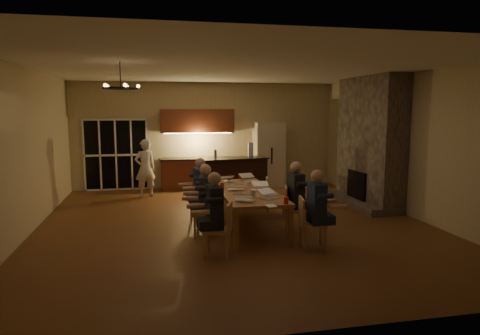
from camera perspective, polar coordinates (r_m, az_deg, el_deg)
name	(u,v)px	position (r m, az deg, el deg)	size (l,w,h in m)	color
floor	(234,224)	(9.08, -0.80, -7.52)	(9.00, 9.00, 0.00)	brown
back_wall	(206,135)	(13.25, -4.53, 4.31)	(8.00, 0.04, 3.20)	beige
left_wall	(23,152)	(8.96, -26.98, 1.84)	(0.04, 9.00, 3.20)	beige
right_wall	(409,145)	(10.34, 21.66, 2.82)	(0.04, 9.00, 3.20)	beige
ceiling	(234,68)	(8.80, -0.84, 13.16)	(8.00, 9.00, 0.04)	white
french_doors	(116,155)	(13.18, -16.20, 1.61)	(1.86, 0.08, 2.10)	black
fireplace	(370,141)	(11.20, 16.92, 3.37)	(0.58, 2.50, 3.20)	#73675A
kitchenette	(198,149)	(12.93, -5.65, 2.43)	(2.24, 0.68, 2.40)	maroon
refrigerator	(269,155)	(13.31, 3.85, 1.74)	(0.90, 0.68, 2.00)	beige
dining_table	(246,208)	(8.82, 0.87, -5.46)	(1.10, 2.90, 0.75)	#AA7144
bar_island	(233,177)	(11.76, -0.88, -1.31)	(1.87, 0.68, 1.08)	black
chair_left_near	(217,229)	(7.07, -3.02, -8.24)	(0.44, 0.44, 0.89)	tan
chair_left_mid	(206,213)	(8.15, -4.61, -6.08)	(0.44, 0.44, 0.89)	tan
chair_left_far	(202,201)	(9.24, -5.06, -4.44)	(0.44, 0.44, 0.89)	tan
chair_right_near	(313,223)	(7.54, 9.69, -7.32)	(0.44, 0.44, 0.89)	tan
chair_right_mid	(296,209)	(8.54, 7.47, -5.48)	(0.44, 0.44, 0.89)	tan
chair_right_far	(276,197)	(9.60, 4.82, -3.97)	(0.44, 0.44, 0.89)	tan
person_left_near	(215,214)	(7.09, -3.39, -6.15)	(0.60, 0.60, 1.38)	#20232A
person_right_near	(317,210)	(7.46, 10.17, -5.55)	(0.60, 0.60, 1.38)	#1D2849
person_left_mid	(206,200)	(8.12, -4.61, -4.37)	(0.60, 0.60, 1.38)	#3A3E45
person_right_mid	(295,196)	(8.53, 7.41, -3.82)	(0.60, 0.60, 1.38)	#20232A
person_left_far	(201,190)	(9.17, -5.28, -2.97)	(0.60, 0.60, 1.38)	#1D2849
standing_person	(145,168)	(11.98, -12.54, -0.09)	(0.58, 0.38, 1.59)	silver
chandelier	(121,88)	(7.73, -15.62, 10.13)	(0.62, 0.62, 0.03)	black
laptop_a	(245,195)	(7.73, 0.69, -3.65)	(0.32, 0.28, 0.23)	silver
laptop_b	(270,193)	(7.94, 4.03, -3.37)	(0.32, 0.28, 0.23)	silver
laptop_c	(235,184)	(8.78, -0.61, -2.27)	(0.32, 0.28, 0.23)	silver
laptop_d	(261,185)	(8.70, 2.84, -2.37)	(0.32, 0.28, 0.23)	silver
laptop_e	(225,177)	(9.77, -2.04, -1.25)	(0.32, 0.28, 0.23)	silver
laptop_f	(248,177)	(9.81, 1.13, -1.21)	(0.32, 0.28, 0.23)	silver
mug_front	(251,191)	(8.36, 1.43, -3.22)	(0.07, 0.07, 0.10)	white
mug_mid	(247,183)	(9.27, 0.96, -2.13)	(0.08, 0.08, 0.10)	white
mug_back	(222,182)	(9.39, -2.40, -2.01)	(0.09, 0.09, 0.10)	white
redcup_near	(286,200)	(7.55, 6.17, -4.38)	(0.08, 0.08, 0.12)	red
redcup_mid	(222,186)	(8.96, -2.39, -2.41)	(0.08, 0.08, 0.12)	red
redcup_far	(241,176)	(10.19, 0.11, -1.18)	(0.09, 0.09, 0.12)	red
can_silver	(254,194)	(8.11, 1.83, -3.49)	(0.07, 0.07, 0.12)	#B2B2B7
can_cola	(229,177)	(10.06, -1.45, -1.29)	(0.07, 0.07, 0.12)	#3F0F0C
can_right	(262,184)	(9.19, 2.99, -2.16)	(0.07, 0.07, 0.12)	#B2B2B7
plate_near	(271,194)	(8.36, 4.20, -3.52)	(0.25, 0.25, 0.02)	white
plate_left	(241,200)	(7.82, 0.15, -4.29)	(0.24, 0.24, 0.02)	white
plate_far	(260,183)	(9.51, 2.75, -2.14)	(0.22, 0.22, 0.02)	white
notepad	(271,206)	(7.34, 4.21, -5.14)	(0.16, 0.23, 0.01)	white
bar_bottle	(215,154)	(11.48, -3.29, 1.78)	(0.07, 0.07, 0.24)	#99999E
bar_blender	(251,150)	(11.91, 1.41, 2.40)	(0.13, 0.13, 0.40)	silver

